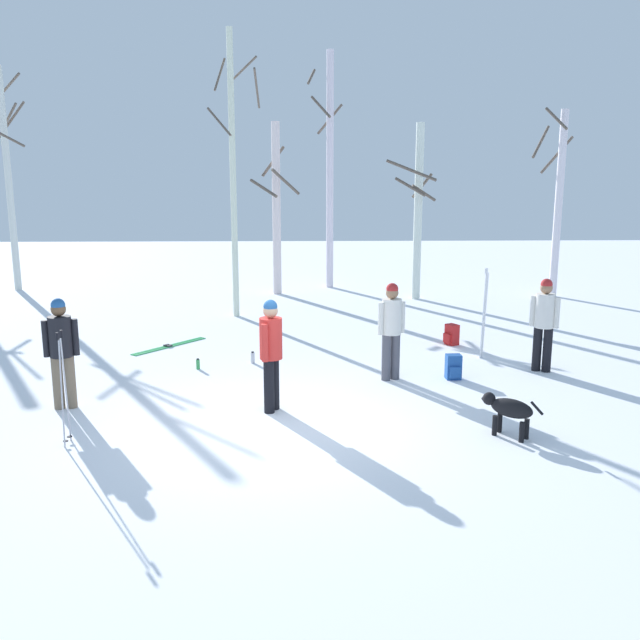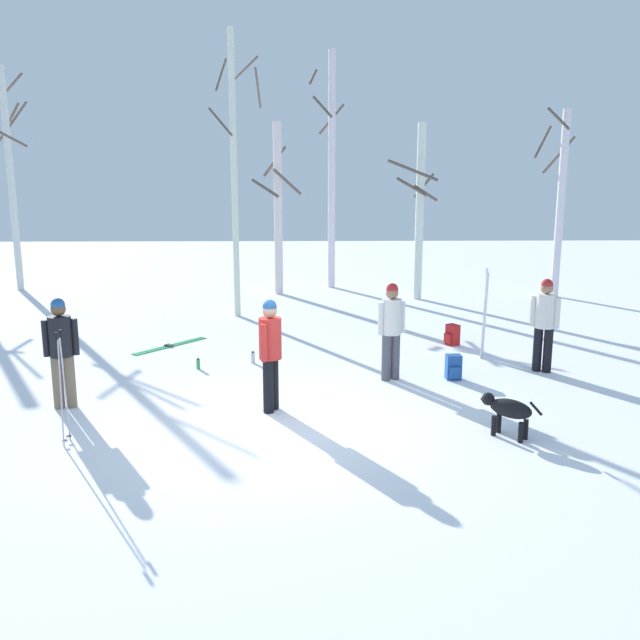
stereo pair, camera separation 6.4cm
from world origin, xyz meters
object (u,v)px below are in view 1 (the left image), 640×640
birch_tree_4 (329,168)px  birch_tree_2 (233,171)px  dog (509,409)px  person_3 (391,325)px  backpack_1 (452,335)px  person_1 (544,319)px  person_2 (271,348)px  person_0 (61,346)px  birch_tree_3 (276,207)px  water_bottle_0 (198,364)px  ski_pair_planted_0 (484,313)px  ski_pair_lying_0 (170,346)px  backpack_0 (453,367)px  birch_tree_6 (558,200)px  water_bottle_1 (253,358)px  birch_tree_5 (418,210)px  birch_tree_1 (9,176)px  ski_poles_0 (63,385)px

birch_tree_4 → birch_tree_2: bearing=-118.7°
dog → person_3: bearing=114.6°
person_3 → backpack_1: (1.64, 2.51, -0.77)m
person_1 → person_2: 5.27m
person_0 → dog: person_0 is taller
dog → backpack_1: (0.40, 5.23, -0.17)m
birch_tree_3 → birch_tree_4: size_ratio=0.70×
water_bottle_0 → birch_tree_4: (2.86, 9.74, 3.72)m
ski_pair_planted_0 → birch_tree_4: size_ratio=0.24×
ski_pair_lying_0 → person_2: bearing=-60.5°
backpack_1 → birch_tree_3: bearing=120.4°
person_2 → birch_tree_2: 7.91m
birch_tree_3 → person_2: bearing=-88.6°
person_3 → backpack_0: size_ratio=3.90×
person_1 → person_3: size_ratio=1.00×
backpack_0 → dog: bearing=-87.2°
person_1 → birch_tree_6: bearing=68.4°
water_bottle_1 → birch_tree_3: (0.22, 8.06, 2.54)m
backpack_0 → birch_tree_5: size_ratio=0.09×
person_3 → backpack_1: person_3 is taller
ski_pair_planted_0 → birch_tree_5: birch_tree_5 is taller
backpack_1 → birch_tree_5: 6.14m
person_1 → person_3: 2.88m
dog → water_bottle_0: (-4.73, 3.48, -0.29)m
backpack_0 → birch_tree_6: 10.20m
dog → birch_tree_5: birch_tree_5 is taller
water_bottle_0 → dog: bearing=-36.4°
water_bottle_1 → birch_tree_6: size_ratio=0.04×
person_2 → backpack_0: (3.13, 1.57, -0.77)m
dog → birch_tree_4: birch_tree_4 is taller
birch_tree_6 → birch_tree_1: bearing=174.2°
person_1 → person_2: bearing=-157.4°
birch_tree_4 → birch_tree_1: bearing=-178.4°
person_3 → birch_tree_5: 8.52m
person_3 → ski_pair_planted_0: bearing=35.9°
person_1 → birch_tree_2: (-6.06, 5.32, 2.68)m
water_bottle_0 → backpack_1: bearing=18.9°
person_0 → water_bottle_1: (2.70, 2.51, -0.87)m
ski_pair_planted_0 → water_bottle_0: (-5.51, -0.71, -0.79)m
ski_pair_planted_0 → water_bottle_0: bearing=-172.7°
person_2 → birch_tree_1: bearing=126.0°
ski_pair_lying_0 → ski_poles_0: ski_poles_0 is taller
person_1 → birch_tree_6: (3.19, 8.07, 1.89)m
ski_pair_lying_0 → backpack_1: backpack_1 is taller
birch_tree_4 → water_bottle_1: bearing=-101.3°
ski_pair_lying_0 → water_bottle_0: 1.97m
backpack_1 → birch_tree_6: 7.90m
birch_tree_5 → birch_tree_6: birch_tree_6 is taller
backpack_1 → birch_tree_4: size_ratio=0.06×
person_3 → water_bottle_1: bearing=155.3°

